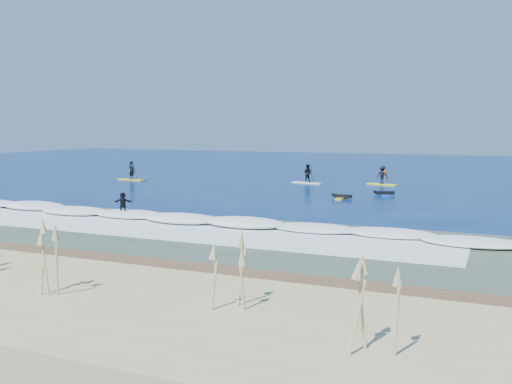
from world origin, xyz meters
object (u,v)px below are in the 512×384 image
at_px(prone_paddler_far, 384,194).
at_px(sup_paddler_center, 308,175).
at_px(sup_paddler_right, 382,176).
at_px(wave_surfer, 123,204).
at_px(prone_paddler_near, 342,197).
at_px(marker_buoy, 385,172).
at_px(sup_paddler_left, 132,173).

bearing_deg(prone_paddler_far, sup_paddler_center, 29.50).
relative_size(sup_paddler_center, sup_paddler_right, 1.04).
height_order(prone_paddler_far, wave_surfer, wave_surfer).
height_order(prone_paddler_near, marker_buoy, marker_buoy).
distance_m(sup_paddler_right, prone_paddler_far, 8.71).
xyz_separation_m(sup_paddler_left, wave_surfer, (14.11, -20.58, 0.07)).
bearing_deg(sup_paddler_right, sup_paddler_center, -151.82).
bearing_deg(sup_paddler_left, wave_surfer, -47.34).
bearing_deg(sup_paddler_right, prone_paddler_far, -60.99).
height_order(sup_paddler_left, sup_paddler_right, sup_paddler_left).
distance_m(sup_paddler_center, prone_paddler_far, 11.39).
height_order(sup_paddler_right, prone_paddler_near, sup_paddler_right).
bearing_deg(prone_paddler_far, prone_paddler_near, 121.10).
height_order(sup_paddler_center, prone_paddler_near, sup_paddler_center).
relative_size(sup_paddler_left, wave_surfer, 1.69).
bearing_deg(prone_paddler_near, marker_buoy, 4.12).
bearing_deg(sup_paddler_left, prone_paddler_far, 1.88).
relative_size(sup_paddler_right, wave_surfer, 1.55).
bearing_deg(prone_paddler_near, sup_paddler_center, 31.82).
distance_m(prone_paddler_far, marker_buoy, 21.85).
xyz_separation_m(sup_paddler_left, prone_paddler_far, (26.84, -2.98, -0.56)).
distance_m(sup_paddler_left, marker_buoy, 29.46).
xyz_separation_m(sup_paddler_right, prone_paddler_near, (-0.82, -11.92, -0.68)).
height_order(sup_paddler_center, wave_surfer, sup_paddler_center).
bearing_deg(wave_surfer, sup_paddler_right, 47.46).
distance_m(sup_paddler_right, marker_buoy, 13.19).
xyz_separation_m(wave_surfer, marker_buoy, (8.79, 39.10, -0.53)).
height_order(sup_paddler_left, sup_paddler_center, sup_paddler_left).
relative_size(sup_paddler_right, prone_paddler_far, 1.37).
relative_size(sup_paddler_center, marker_buoy, 5.22).
relative_size(sup_paddler_left, sup_paddler_center, 1.05).
bearing_deg(wave_surfer, prone_paddler_far, 34.35).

